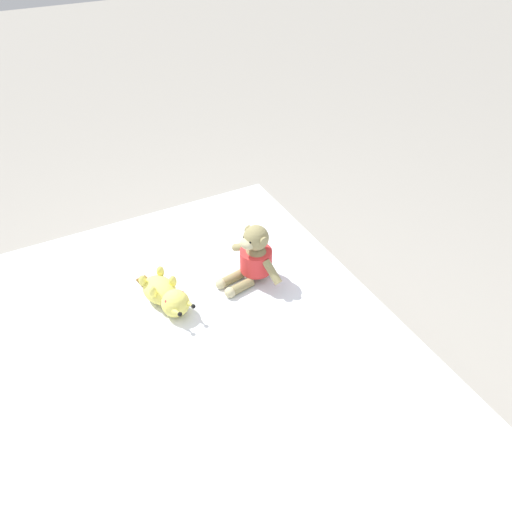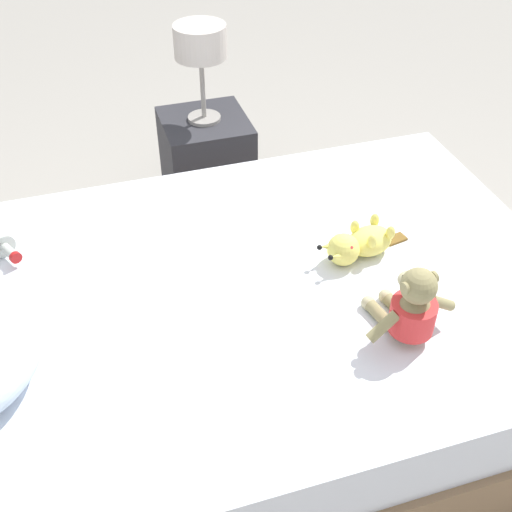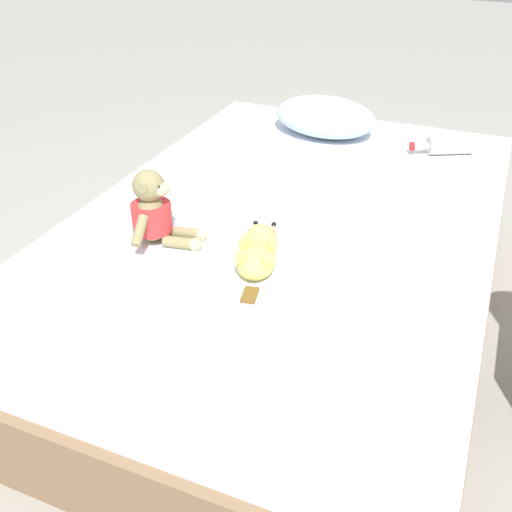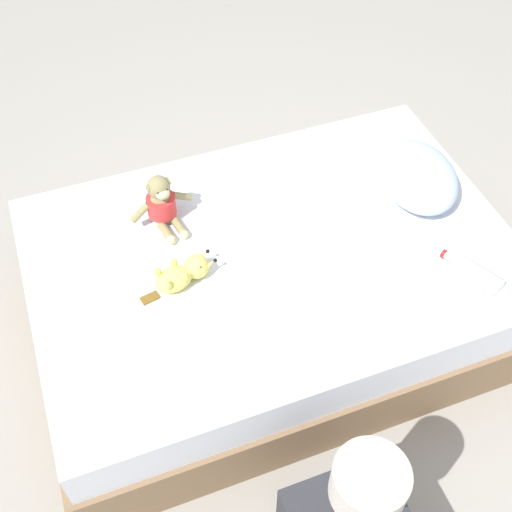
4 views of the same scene
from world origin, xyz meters
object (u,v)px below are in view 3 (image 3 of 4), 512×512
pillow (325,116)px  plush_yellow_creature (258,252)px  glass_bottle (448,145)px  bed (291,267)px  plush_monkey (155,213)px

pillow → plush_yellow_creature: bearing=-82.7°
plush_yellow_creature → glass_bottle: bearing=69.8°
bed → plush_yellow_creature: size_ratio=6.20×
plush_yellow_creature → glass_bottle: plush_yellow_creature is taller
plush_yellow_creature → glass_bottle: (0.40, 1.08, -0.01)m
bed → pillow: pillow is taller
bed → plush_yellow_creature: bearing=-85.6°
pillow → glass_bottle: (0.54, -0.03, -0.04)m
bed → plush_monkey: (-0.32, -0.37, 0.35)m
bed → glass_bottle: (0.43, 0.69, 0.29)m
bed → pillow: bearing=98.8°
bed → glass_bottle: size_ratio=7.87×
pillow → bed: bearing=-81.2°
bed → glass_bottle: 0.86m
plush_monkey → plush_yellow_creature: plush_monkey is taller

